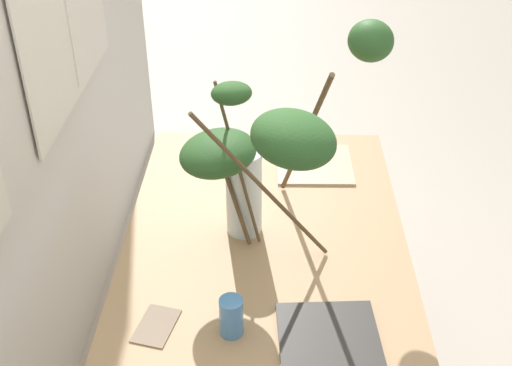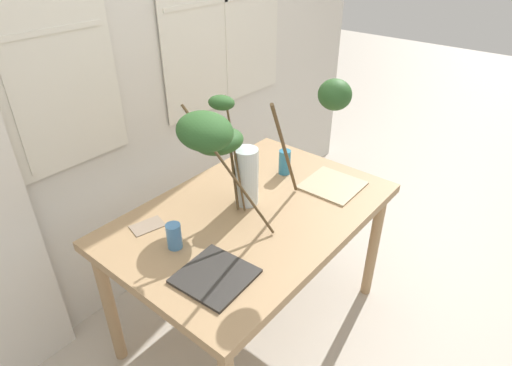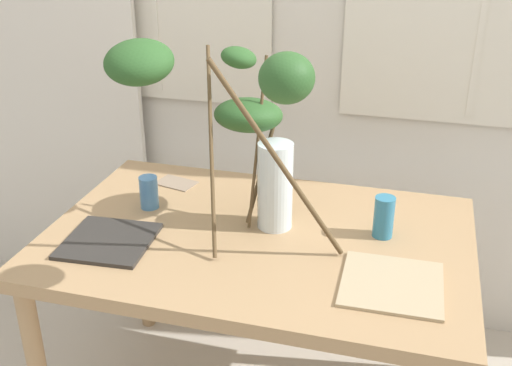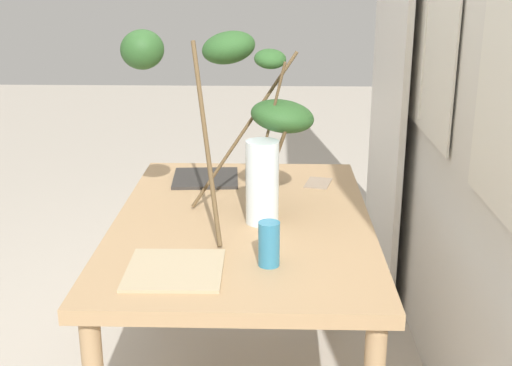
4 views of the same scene
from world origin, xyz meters
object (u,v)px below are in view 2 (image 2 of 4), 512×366
at_px(dining_table, 253,224).
at_px(plate_square_right, 332,185).
at_px(drinking_glass_blue_right, 285,162).
at_px(drinking_glass_blue_left, 174,236).
at_px(vase_with_branches, 238,144).
at_px(plate_square_left, 215,276).

xyz_separation_m(dining_table, plate_square_right, (0.43, -0.18, 0.09)).
height_order(drinking_glass_blue_right, plate_square_right, drinking_glass_blue_right).
bearing_deg(dining_table, drinking_glass_blue_right, 13.96).
bearing_deg(drinking_glass_blue_left, plate_square_right, -17.11).
relative_size(vase_with_branches, drinking_glass_blue_right, 5.53).
distance_m(dining_table, vase_with_branches, 0.47).
bearing_deg(plate_square_left, plate_square_right, -0.19).
xyz_separation_m(dining_table, plate_square_left, (-0.43, -0.17, 0.09)).
bearing_deg(plate_square_right, drinking_glass_blue_right, 100.49).
bearing_deg(plate_square_left, drinking_glass_blue_left, 84.72).
bearing_deg(dining_table, drinking_glass_blue_left, 168.58).
relative_size(dining_table, plate_square_left, 5.09).
relative_size(vase_with_branches, drinking_glass_blue_left, 6.56).
height_order(vase_with_branches, plate_square_right, vase_with_branches).
xyz_separation_m(drinking_glass_blue_left, plate_square_right, (0.84, -0.26, -0.05)).
relative_size(dining_table, drinking_glass_blue_right, 9.92).
distance_m(dining_table, drinking_glass_blue_right, 0.42).
relative_size(plate_square_left, plate_square_right, 0.95).
bearing_deg(vase_with_branches, dining_table, -4.92).
height_order(drinking_glass_blue_right, plate_square_left, drinking_glass_blue_right).
xyz_separation_m(vase_with_branches, drinking_glass_blue_left, (-0.32, 0.07, -0.32)).
height_order(drinking_glass_blue_left, drinking_glass_blue_right, drinking_glass_blue_right).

